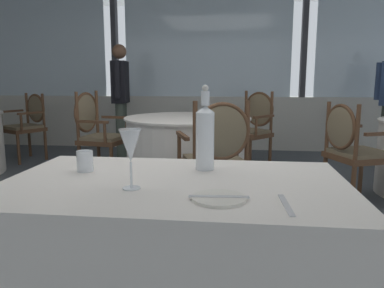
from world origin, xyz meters
name	(u,v)px	position (x,y,z in m)	size (l,w,h in m)	color
ground_plane	(164,240)	(0.00, 0.00, 0.00)	(12.46, 12.46, 0.00)	#4C5156
window_wall_far	(206,82)	(0.00, 3.60, 1.08)	(9.58, 0.14, 2.69)	beige
foreground_table	(175,269)	(0.26, -1.07, 0.37)	(1.32, 0.81, 0.73)	white
side_plate	(219,198)	(0.44, -1.28, 0.74)	(0.18, 0.18, 0.01)	silver
butter_knife	(219,197)	(0.44, -1.28, 0.74)	(0.20, 0.02, 0.00)	silver
dinner_fork	(286,205)	(0.65, -1.31, 0.73)	(0.20, 0.02, 0.00)	silver
water_bottle	(205,136)	(0.36, -0.87, 0.88)	(0.08, 0.08, 0.36)	white
wine_glass	(130,147)	(0.13, -1.19, 0.88)	(0.08, 0.08, 0.22)	white
water_tumbler	(85,161)	(-0.14, -0.96, 0.78)	(0.07, 0.07, 0.09)	white
dining_chair_0_2	(28,121)	(-2.41, 2.44, 0.55)	(0.65, 0.62, 0.93)	brown
background_table_1	(188,151)	(-0.02, 1.41, 0.37)	(1.32, 1.32, 0.73)	white
dining_chair_1_0	(96,128)	(-1.09, 1.61, 0.57)	(0.54, 0.59, 0.99)	brown
dining_chair_1_1	(217,152)	(0.35, 0.38, 0.57)	(0.63, 0.59, 0.97)	brown
dining_chair_1_2	(252,124)	(0.69, 2.24, 0.57)	(0.66, 0.65, 0.98)	brown
dining_chair_2_1	(352,145)	(1.51, 0.95, 0.54)	(0.60, 0.63, 0.92)	brown
diner_person_1	(121,94)	(-1.17, 2.80, 0.91)	(0.24, 0.53, 1.61)	#424C42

